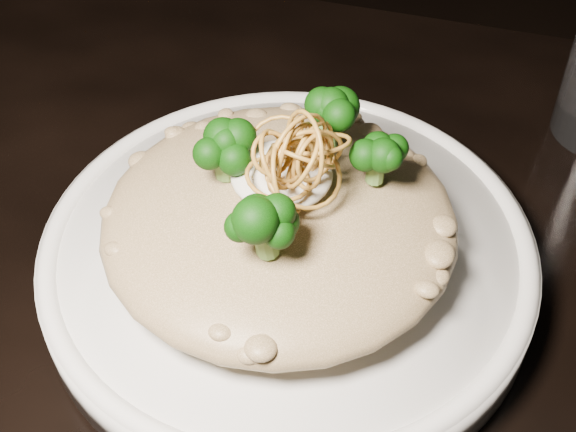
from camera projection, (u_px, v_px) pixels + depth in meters
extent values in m
cube|color=black|center=(399.00, 406.00, 0.48)|extent=(1.10, 0.80, 0.04)
cylinder|color=black|center=(61.00, 257.00, 1.06)|extent=(0.05, 0.05, 0.71)
cylinder|color=silver|center=(288.00, 259.00, 0.51)|extent=(0.31, 0.31, 0.03)
ellipsoid|color=brown|center=(279.00, 220.00, 0.48)|extent=(0.21, 0.21, 0.05)
ellipsoid|color=silver|center=(282.00, 175.00, 0.46)|extent=(0.06, 0.06, 0.02)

